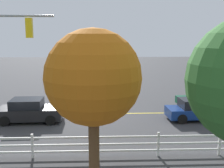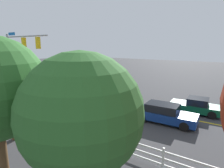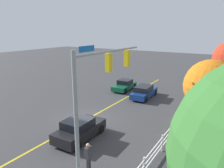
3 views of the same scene
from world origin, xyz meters
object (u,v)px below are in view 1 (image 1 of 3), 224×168
Objects in this scene: car_2 at (204,99)px; tree_2 at (93,78)px; car_0 at (30,111)px; car_1 at (200,110)px.

tree_2 reaches higher than car_2.
car_0 is at bearing 11.81° from car_2.
car_0 is 0.91× the size of car_1.
tree_2 reaches higher than car_0.
car_0 is 13.35m from car_2.
car_2 is at bearing 12.93° from car_0.
tree_2 is at bearing 49.72° from car_2.
car_0 is 0.72× the size of tree_2.
car_2 is (-12.90, -3.42, -0.10)m from car_0.
car_2 is at bearing 63.13° from car_1.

